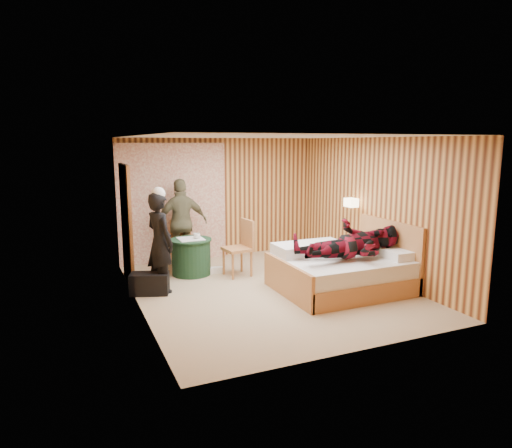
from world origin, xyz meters
name	(u,v)px	position (x,y,z in m)	size (l,w,h in m)	color
floor	(268,289)	(0.00, 0.00, 0.00)	(4.20, 5.00, 0.01)	tan
ceiling	(268,137)	(0.00, 0.00, 2.50)	(4.20, 5.00, 0.01)	silver
wall_back	(219,198)	(0.00, 2.50, 1.25)	(4.20, 0.02, 2.50)	#F3B55D
wall_left	(136,224)	(-2.10, 0.00, 1.25)	(0.02, 5.00, 2.50)	#F3B55D
wall_right	(374,208)	(2.10, 0.00, 1.25)	(0.02, 5.00, 2.50)	#F3B55D
curtain	(173,203)	(-1.00, 2.43, 1.20)	(2.20, 0.08, 2.40)	white
doorway	(126,224)	(-2.06, 1.40, 1.02)	(0.06, 0.90, 2.05)	black
wall_lamp	(351,203)	(1.92, 0.45, 1.30)	(0.26, 0.24, 0.16)	gold
bed	(342,271)	(1.12, -0.48, 0.32)	(2.04, 1.60, 1.10)	tan
nightstand	(349,257)	(1.88, 0.41, 0.27)	(0.40, 0.55, 0.53)	tan
round_table	(191,256)	(-0.93, 1.35, 0.34)	(0.76, 0.76, 0.68)	#1D3E28
chair_far	(182,239)	(-0.94, 1.96, 0.54)	(0.45, 0.45, 0.93)	tan
chair_near	(242,243)	(-0.09, 0.95, 0.60)	(0.51, 0.51, 1.03)	tan
duffel_bag	(150,284)	(-1.85, 0.53, 0.17)	(0.60, 0.32, 0.34)	black
sneaker_left	(216,270)	(-0.49, 1.25, 0.06)	(0.25, 0.10, 0.11)	white
sneaker_right	(206,272)	(-0.69, 1.22, 0.05)	(0.25, 0.10, 0.11)	white
woman_standing	(160,242)	(-1.64, 0.61, 0.82)	(0.60, 0.39, 1.64)	black
man_at_table	(182,223)	(-0.93, 1.99, 0.86)	(1.01, 0.42, 1.72)	#6A6647
man_on_bed	(353,234)	(1.15, -0.71, 0.98)	(1.77, 0.67, 0.86)	maroon
book_lower	(351,243)	(1.88, 0.36, 0.54)	(0.17, 0.22, 0.02)	white
book_upper	(351,242)	(1.88, 0.36, 0.56)	(0.16, 0.22, 0.02)	white
cup_nightstand	(345,240)	(1.88, 0.54, 0.58)	(0.10, 0.10, 0.09)	white
cup_table	(197,236)	(-0.83, 1.30, 0.72)	(0.12, 0.12, 0.10)	white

